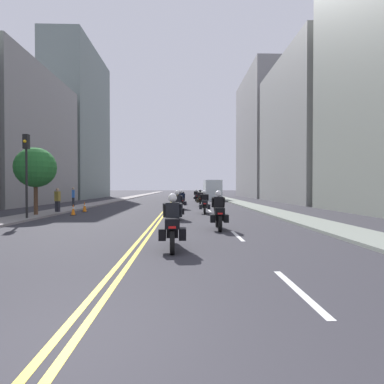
{
  "coord_description": "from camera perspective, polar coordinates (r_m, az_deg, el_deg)",
  "views": [
    {
      "loc": [
        1.41,
        -3.19,
        1.82
      ],
      "look_at": [
        2.17,
        23.7,
        1.4
      ],
      "focal_mm": 28.13,
      "sensor_mm": 36.0,
      "label": 1
    }
  ],
  "objects": [
    {
      "name": "ground_plane",
      "position": [
        51.24,
        -3.2,
        -1.15
      ],
      "size": [
        264.0,
        264.0,
        0.0
      ],
      "primitive_type": "plane",
      "color": "#302F35"
    },
    {
      "name": "sidewalk_left",
      "position": [
        52.06,
        -11.91,
        -1.07
      ],
      "size": [
        2.09,
        144.0,
        0.12
      ],
      "primitive_type": "cube",
      "color": "gray",
      "rests_on": "ground"
    },
    {
      "name": "sidewalk_right",
      "position": [
        51.63,
        5.59,
        -1.07
      ],
      "size": [
        2.09,
        144.0,
        0.12
      ],
      "primitive_type": "cube",
      "color": "gray",
      "rests_on": "ground"
    },
    {
      "name": "centreline_yellow_inner",
      "position": [
        51.24,
        -3.34,
        -1.14
      ],
      "size": [
        0.12,
        132.0,
        0.01
      ],
      "primitive_type": "cube",
      "color": "yellow",
      "rests_on": "ground"
    },
    {
      "name": "centreline_yellow_outer",
      "position": [
        51.24,
        -3.07,
        -1.14
      ],
      "size": [
        0.12,
        132.0,
        0.01
      ],
      "primitive_type": "cube",
      "color": "yellow",
      "rests_on": "ground"
    },
    {
      "name": "lane_dashes_white",
      "position": [
        32.3,
        1.95,
        -2.33
      ],
      "size": [
        0.14,
        56.4,
        0.01
      ],
      "color": "silver",
      "rests_on": "ground"
    },
    {
      "name": "building_left_1",
      "position": [
        37.92,
        -30.04,
        8.93
      ],
      "size": [
        6.84,
        16.7,
        14.4
      ],
      "color": "gray",
      "rests_on": "ground"
    },
    {
      "name": "building_right_1",
      "position": [
        40.37,
        20.85,
        10.71
      ],
      "size": [
        7.16,
        17.43,
        17.49
      ],
      "color": "gray",
      "rests_on": "ground"
    },
    {
      "name": "building_left_2",
      "position": [
        54.86,
        -20.64,
        11.79
      ],
      "size": [
        6.17,
        17.01,
        24.49
      ],
      "color": "gray",
      "rests_on": "ground"
    },
    {
      "name": "building_right_2",
      "position": [
        59.47,
        13.65,
        10.17
      ],
      "size": [
        7.68,
        18.97,
        22.86
      ],
      "color": "gray",
      "rests_on": "ground"
    },
    {
      "name": "motorcycle_0",
      "position": [
        8.84,
        -3.71,
        -6.63
      ],
      "size": [
        0.77,
        2.17,
        1.64
      ],
      "rotation": [
        0.0,
        0.0,
        0.03
      ],
      "color": "black",
      "rests_on": "ground"
    },
    {
      "name": "motorcycle_1",
      "position": [
        12.97,
        5.08,
        -4.19
      ],
      "size": [
        0.77,
        2.14,
        1.68
      ],
      "rotation": [
        0.0,
        0.0,
        -0.03
      ],
      "color": "black",
      "rests_on": "ground"
    },
    {
      "name": "motorcycle_2",
      "position": [
        16.97,
        -2.8,
        -3.05
      ],
      "size": [
        0.77,
        2.13,
        1.65
      ],
      "rotation": [
        0.0,
        0.0,
        0.02
      ],
      "color": "black",
      "rests_on": "ground"
    },
    {
      "name": "motorcycle_3",
      "position": [
        20.96,
        2.41,
        -2.33
      ],
      "size": [
        0.78,
        2.25,
        1.6
      ],
      "rotation": [
        0.0,
        0.0,
        -0.05
      ],
      "color": "black",
      "rests_on": "ground"
    },
    {
      "name": "motorcycle_4",
      "position": [
        24.98,
        -1.96,
        -1.76
      ],
      "size": [
        0.78,
        2.17,
        1.59
      ],
      "rotation": [
        0.0,
        0.0,
        0.04
      ],
      "color": "black",
      "rests_on": "ground"
    },
    {
      "name": "motorcycle_5",
      "position": [
        29.24,
        1.58,
        -1.4
      ],
      "size": [
        0.77,
        2.12,
        1.6
      ],
      "rotation": [
        0.0,
        0.0,
        -0.02
      ],
      "color": "black",
      "rests_on": "ground"
    },
    {
      "name": "motorcycle_6",
      "position": [
        33.44,
        -1.98,
        -1.14
      ],
      "size": [
        0.77,
        2.18,
        1.58
      ],
      "rotation": [
        0.0,
        0.0,
        -0.02
      ],
      "color": "black",
      "rests_on": "ground"
    },
    {
      "name": "motorcycle_7",
      "position": [
        38.15,
        0.83,
        -0.87
      ],
      "size": [
        0.78,
        2.21,
        1.58
      ],
      "rotation": [
        0.0,
        0.0,
        0.05
      ],
      "color": "black",
      "rests_on": "ground"
    },
    {
      "name": "traffic_cone_0",
      "position": [
        21.03,
        -21.6,
        -3.11
      ],
      "size": [
        0.32,
        0.32,
        0.75
      ],
      "color": "black",
      "rests_on": "ground"
    },
    {
      "name": "traffic_cone_1",
      "position": [
        23.63,
        -19.7,
        -2.64
      ],
      "size": [
        0.36,
        0.36,
        0.77
      ],
      "color": "black",
      "rests_on": "ground"
    },
    {
      "name": "traffic_light_near",
      "position": [
        18.96,
        -28.91,
        5.16
      ],
      "size": [
        0.28,
        0.38,
        4.73
      ],
      "color": "black",
      "rests_on": "ground"
    },
    {
      "name": "pedestrian_0",
      "position": [
        29.27,
        -21.58,
        -0.89
      ],
      "size": [
        0.31,
        0.41,
        1.81
      ],
      "rotation": [
        0.0,
        0.0,
        4.98
      ],
      "color": "#25272E",
      "rests_on": "ground"
    },
    {
      "name": "pedestrian_2",
      "position": [
        22.88,
        -24.15,
        -1.45
      ],
      "size": [
        0.42,
        0.34,
        1.77
      ],
      "rotation": [
        0.0,
        0.0,
        5.89
      ],
      "color": "#292933",
      "rests_on": "ground"
    },
    {
      "name": "street_tree_0",
      "position": [
        21.09,
        -27.54,
        4.12
      ],
      "size": [
        2.47,
        2.47,
        4.29
      ],
      "color": "#4E3423",
      "rests_on": "ground"
    },
    {
      "name": "parked_truck",
      "position": [
        42.76,
        3.79,
        0.16
      ],
      "size": [
        2.2,
        6.5,
        2.8
      ],
      "color": "silver",
      "rests_on": "ground"
    }
  ]
}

